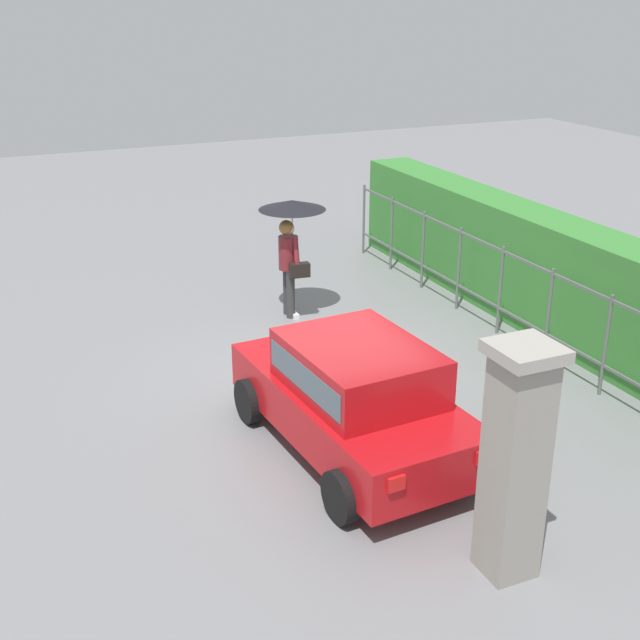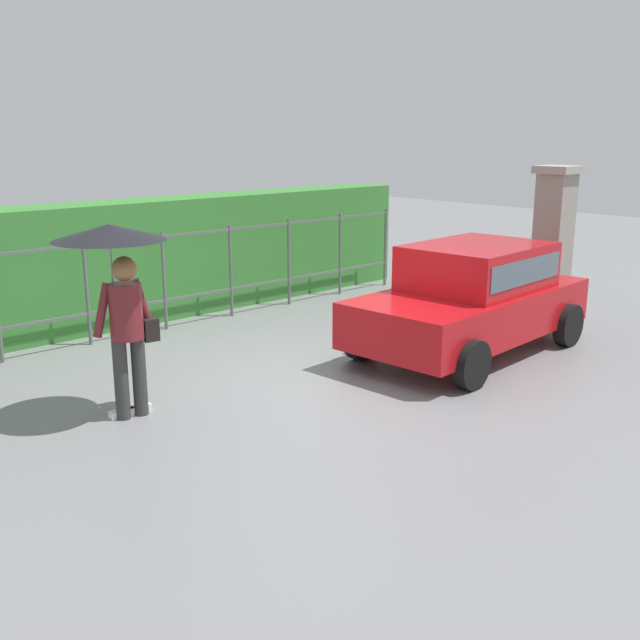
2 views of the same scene
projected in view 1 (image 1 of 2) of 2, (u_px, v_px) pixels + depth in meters
name	position (u px, v px, depth m)	size (l,w,h in m)	color
ground_plane	(323.00, 373.00, 12.39)	(40.00, 40.00, 0.00)	slate
car	(354.00, 393.00, 10.00)	(3.83, 2.05, 1.48)	#B71116
pedestrian	(291.00, 229.00, 14.06)	(1.15, 1.15, 2.04)	#333333
gate_pillar	(515.00, 461.00, 7.75)	(0.60, 0.60, 2.42)	gray
fence_section	(500.00, 286.00, 13.53)	(9.94, 0.05, 1.50)	#59605B
hedge_row	(543.00, 272.00, 13.80)	(10.89, 0.90, 1.90)	#387F33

